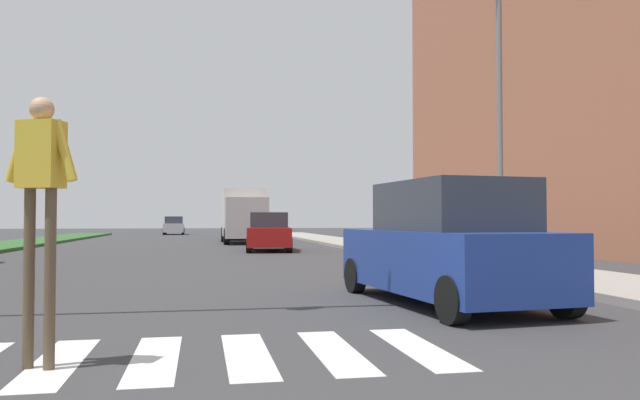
% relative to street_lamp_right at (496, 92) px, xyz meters
% --- Properties ---
extents(ground_plane, '(140.00, 140.00, 0.00)m').
position_rel_street_lamp_right_xyz_m(ground_plane, '(-8.23, 13.78, -4.59)').
color(ground_plane, '#38383A').
extents(crosswalk, '(6.75, 2.20, 0.01)m').
position_rel_street_lamp_right_xyz_m(crosswalk, '(-8.23, -8.19, -4.59)').
color(crosswalk, silver).
rests_on(crosswalk, ground_plane).
extents(sidewalk_right, '(3.00, 64.00, 0.15)m').
position_rel_street_lamp_right_xyz_m(sidewalk_right, '(0.60, 11.78, -4.52)').
color(sidewalk_right, '#9E9991').
rests_on(sidewalk_right, ground_plane).
extents(street_lamp_right, '(1.02, 0.24, 7.50)m').
position_rel_street_lamp_right_xyz_m(street_lamp_right, '(0.00, 0.00, 0.00)').
color(street_lamp_right, slate).
rests_on(street_lamp_right, sidewalk_right).
extents(pedestrian_performer, '(0.72, 0.38, 2.49)m').
position_rel_street_lamp_right_xyz_m(pedestrian_performer, '(-8.79, -8.43, -2.93)').
color(pedestrian_performer, brown).
rests_on(pedestrian_performer, ground_plane).
extents(suv_crossing, '(2.39, 4.77, 1.97)m').
position_rel_street_lamp_right_xyz_m(suv_crossing, '(-3.45, -5.06, -3.66)').
color(suv_crossing, navy).
rests_on(suv_crossing, ground_plane).
extents(sedan_midblock, '(2.27, 4.49, 1.67)m').
position_rel_street_lamp_right_xyz_m(sedan_midblock, '(-4.42, 12.48, -3.82)').
color(sedan_midblock, maroon).
rests_on(sedan_midblock, ground_plane).
extents(sedan_distant, '(1.99, 4.63, 1.69)m').
position_rel_street_lamp_right_xyz_m(sedan_distant, '(-5.03, 27.67, -3.81)').
color(sedan_distant, '#474C51').
rests_on(sedan_distant, ground_plane).
extents(sedan_far_horizon, '(1.90, 4.12, 1.64)m').
position_rel_street_lamp_right_xyz_m(sedan_far_horizon, '(-9.76, 43.44, -3.83)').
color(sedan_far_horizon, '#B7B7BC').
rests_on(sedan_far_horizon, ground_plane).
extents(truck_box_delivery, '(2.40, 6.20, 3.10)m').
position_rel_street_lamp_right_xyz_m(truck_box_delivery, '(-4.93, 21.51, -2.96)').
color(truck_box_delivery, '#B7B7BC').
rests_on(truck_box_delivery, ground_plane).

